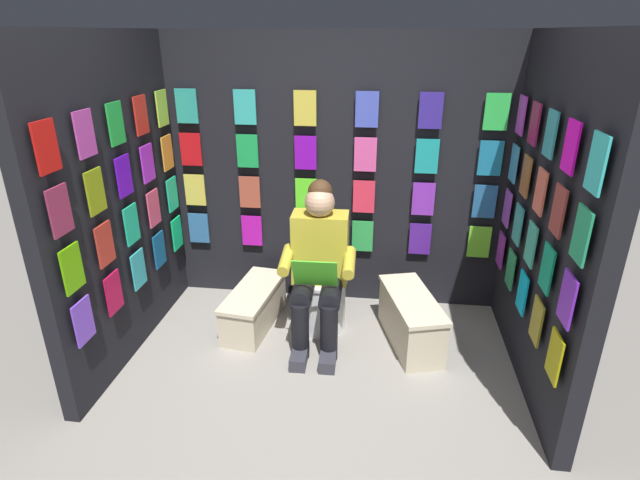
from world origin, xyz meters
TOP-DOWN VIEW (x-y plane):
  - ground_plane at (0.00, 0.00)m, footprint 30.00×30.00m
  - display_wall_back at (0.00, -1.75)m, footprint 2.75×0.14m
  - display_wall_left at (-1.37, -0.85)m, footprint 0.14×1.71m
  - display_wall_right at (1.37, -0.85)m, footprint 0.14×1.71m
  - toilet at (0.06, -1.30)m, footprint 0.41×0.56m
  - person_reading at (0.05, -1.07)m, footprint 0.53×0.69m
  - comic_longbox_near at (0.57, -1.18)m, footprint 0.38×0.78m
  - comic_longbox_far at (-0.63, -1.09)m, footprint 0.50×0.81m

SIDE VIEW (x-z plane):
  - ground_plane at x=0.00m, z-range 0.00..0.00m
  - comic_longbox_near at x=0.57m, z-range 0.00..0.31m
  - comic_longbox_far at x=-0.63m, z-range 0.00..0.38m
  - toilet at x=0.06m, z-range -0.06..0.71m
  - person_reading at x=0.05m, z-range 0.00..1.20m
  - display_wall_back at x=0.00m, z-range 0.00..2.15m
  - display_wall_left at x=-1.37m, z-range 0.00..2.15m
  - display_wall_right at x=1.37m, z-range 0.00..2.15m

